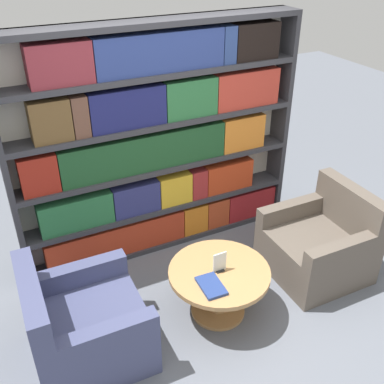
{
  "coord_description": "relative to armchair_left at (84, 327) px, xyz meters",
  "views": [
    {
      "loc": [
        -1.43,
        -2.37,
        2.87
      ],
      "look_at": [
        0.02,
        0.55,
        0.93
      ],
      "focal_mm": 42.0,
      "sensor_mm": 36.0,
      "label": 1
    }
  ],
  "objects": [
    {
      "name": "ground_plane",
      "position": [
        1.1,
        -0.12,
        -0.29
      ],
      "size": [
        14.0,
        14.0,
        0.0
      ],
      "primitive_type": "plane",
      "color": "slate"
    },
    {
      "name": "bookshelf",
      "position": [
        1.1,
        1.1,
        0.81
      ],
      "size": [
        2.77,
        0.3,
        2.22
      ],
      "color": "silver",
      "rests_on": "ground_plane"
    },
    {
      "name": "armchair_left",
      "position": [
        0.0,
        0.0,
        0.0
      ],
      "size": [
        0.84,
        0.84,
        0.83
      ],
      "rotation": [
        0.0,
        0.0,
        1.56
      ],
      "color": "#42476B",
      "rests_on": "ground_plane"
    },
    {
      "name": "armchair_right",
      "position": [
        2.25,
        -0.0,
        0.0
      ],
      "size": [
        0.84,
        0.84,
        0.83
      ],
      "rotation": [
        0.0,
        0.0,
        -1.59
      ],
      "color": "brown",
      "rests_on": "ground_plane"
    },
    {
      "name": "coffee_table",
      "position": [
        1.12,
        -0.07,
        0.04
      ],
      "size": [
        0.84,
        0.84,
        0.46
      ],
      "color": "#AD7F4C",
      "rests_on": "ground_plane"
    },
    {
      "name": "table_sign",
      "position": [
        1.12,
        -0.07,
        0.25
      ],
      "size": [
        0.12,
        0.06,
        0.18
      ],
      "color": "black",
      "rests_on": "coffee_table"
    },
    {
      "name": "stray_book",
      "position": [
        0.97,
        -0.21,
        0.18
      ],
      "size": [
        0.18,
        0.27,
        0.02
      ],
      "color": "navy",
      "rests_on": "coffee_table"
    }
  ]
}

